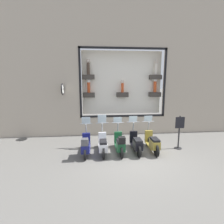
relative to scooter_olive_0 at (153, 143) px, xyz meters
The scene contains 8 objects.
ground_plane 1.24m from the scooter_olive_0, 122.61° to the left, with size 120.00×120.00×0.00m, color #66635E.
building_facade 4.95m from the scooter_olive_0, 18.09° to the left, with size 1.25×36.00×8.41m.
scooter_olive_0 is the anchor object (origin of this frame).
scooter_black_1 0.78m from the scooter_olive_0, 90.14° to the left, with size 1.80×0.61×1.57m.
scooter_green_2 1.56m from the scooter_olive_0, 92.48° to the left, with size 1.80×0.61×1.53m.
scooter_white_3 2.33m from the scooter_olive_0, 90.03° to the left, with size 1.80×0.60×1.67m.
scooter_navy_4 3.11m from the scooter_olive_0, 91.33° to the left, with size 1.79×0.61×1.57m.
shop_sign_post 1.49m from the scooter_olive_0, 79.69° to the right, with size 0.36×0.45×1.64m.
Camera 1 is at (-6.95, 1.67, 3.32)m, focal length 28.00 mm.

